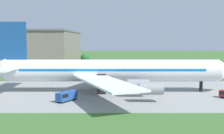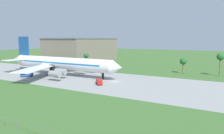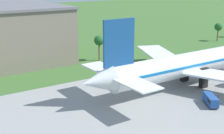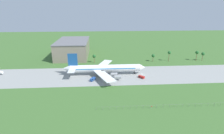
% 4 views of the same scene
% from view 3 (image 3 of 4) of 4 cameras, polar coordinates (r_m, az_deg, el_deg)
% --- Properties ---
extents(jet_airliner, '(73.62, 59.03, 20.00)m').
position_cam_3_polar(jet_airliner, '(89.77, 15.65, 0.85)').
color(jet_airliner, white).
rests_on(jet_airliner, ground_plane).
extents(baggage_tug, '(4.85, 6.14, 2.41)m').
position_cam_3_polar(baggage_tug, '(76.22, 17.64, -5.81)').
color(baggage_tug, black).
rests_on(baggage_tug, ground_plane).
extents(terminal_building, '(36.72, 61.20, 19.53)m').
position_cam_3_polar(terminal_building, '(127.60, -19.82, 6.55)').
color(terminal_building, slate).
rests_on(terminal_building, ground_plane).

